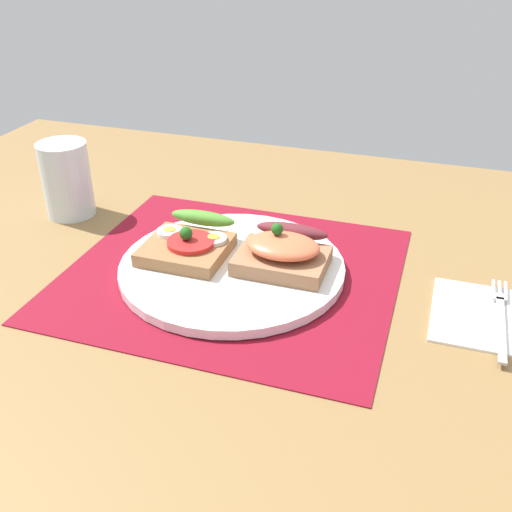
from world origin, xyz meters
The scene contains 8 objects.
ground_plane centered at (0.00, 0.00, -1.60)cm, with size 120.00×90.00×3.20cm, color olive.
placemat centered at (0.00, 0.00, 0.15)cm, with size 38.55×34.77×0.30cm, color maroon.
plate centered at (0.00, 0.00, 0.87)cm, with size 26.69×26.69×1.14cm, color white.
sandwich_egg_tomato centered at (-5.82, 1.19, 2.72)cm, with size 9.79×10.66×3.81cm.
sandwich_salmon centered at (5.91, 1.35, 3.35)cm, with size 10.45×9.23×5.36cm.
napkin centered at (29.35, -0.30, 0.30)cm, with size 12.36×12.32×0.60cm, color white.
fork centered at (30.15, -0.27, 0.76)cm, with size 1.62×15.18×0.32cm.
drinking_glass centered at (-27.50, 8.19, 5.25)cm, with size 6.79×6.79×10.50cm, color silver.
Camera 1 is at (21.80, -56.88, 37.46)cm, focal length 41.92 mm.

